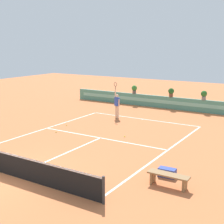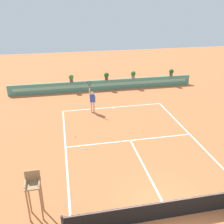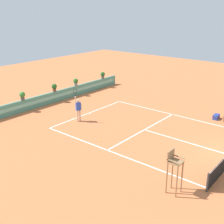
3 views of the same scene
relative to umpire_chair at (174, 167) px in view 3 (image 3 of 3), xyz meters
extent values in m
plane|color=#C66B3D|center=(5.46, 4.74, -1.34)|extent=(60.00, 60.00, 0.00)
cube|color=white|center=(5.46, 10.63, -1.34)|extent=(8.22, 0.10, 0.01)
cube|color=white|center=(5.46, 5.14, -1.34)|extent=(8.22, 0.10, 0.01)
cube|color=white|center=(5.46, 1.94, -1.34)|extent=(0.10, 6.40, 0.01)
cube|color=white|center=(1.35, 4.68, -1.34)|extent=(0.10, 11.89, 0.01)
cube|color=white|center=(9.57, 4.68, -1.34)|extent=(0.10, 11.89, 0.01)
cube|color=white|center=(5.46, 10.53, -1.34)|extent=(0.10, 0.20, 0.01)
cylinder|color=#333333|center=(1.05, -1.26, -0.84)|extent=(0.10, 0.10, 1.00)
cube|color=#4C8E7A|center=(5.46, 15.13, -0.84)|extent=(18.00, 0.20, 1.00)
cube|color=#7ABCA8|center=(5.46, 15.02, -0.79)|extent=(17.10, 0.01, 0.28)
cylinder|color=#99754C|center=(-0.25, -0.32, -0.54)|extent=(0.07, 0.07, 1.60)
cylinder|color=#99754C|center=(0.26, -0.32, -0.54)|extent=(0.07, 0.07, 1.60)
cylinder|color=#99754C|center=(-0.25, 0.19, -0.54)|extent=(0.07, 0.07, 1.60)
cylinder|color=#99754C|center=(0.26, 0.19, -0.54)|extent=(0.07, 0.07, 1.60)
cube|color=#99754C|center=(0.00, -0.06, 0.29)|extent=(0.60, 0.60, 0.06)
cube|color=#99754C|center=(0.00, 0.21, 0.56)|extent=(0.60, 0.06, 0.48)
cube|color=#99754C|center=(-0.27, -0.06, 0.44)|extent=(0.06, 0.60, 0.04)
cube|color=#99754C|center=(0.27, -0.06, 0.44)|extent=(0.06, 0.60, 0.04)
cube|color=navy|center=(10.81, 2.00, -1.16)|extent=(0.72, 0.39, 0.36)
cylinder|color=beige|center=(3.77, 9.93, -0.89)|extent=(0.14, 0.14, 0.90)
cylinder|color=beige|center=(3.58, 10.00, -0.89)|extent=(0.14, 0.14, 0.90)
cube|color=#2D4CB7|center=(3.68, 9.96, -0.14)|extent=(0.42, 0.34, 0.60)
sphere|color=beige|center=(3.68, 9.96, 0.29)|extent=(0.22, 0.22, 0.22)
cylinder|color=beige|center=(3.49, 10.04, 0.41)|extent=(0.09, 0.09, 0.55)
cylinder|color=black|center=(3.49, 10.04, 0.83)|extent=(0.04, 0.04, 0.24)
torus|color=#262626|center=(3.49, 10.04, 1.09)|extent=(0.30, 0.14, 0.31)
cylinder|color=beige|center=(3.88, 9.88, -0.19)|extent=(0.09, 0.09, 0.50)
sphere|color=#CCE033|center=(6.55, 6.03, -1.31)|extent=(0.07, 0.07, 0.07)
sphere|color=#CCE033|center=(2.55, 4.65, -1.31)|extent=(0.07, 0.07, 0.07)
sphere|color=#CCE033|center=(2.01, 6.29, -1.31)|extent=(0.07, 0.07, 0.07)
cylinder|color=#514C47|center=(12.43, 15.13, -0.20)|extent=(0.32, 0.32, 0.28)
sphere|color=#235B23|center=(12.43, 15.13, 0.14)|extent=(0.48, 0.48, 0.48)
cylinder|color=brown|center=(5.73, 15.13, -0.20)|extent=(0.32, 0.32, 0.28)
sphere|color=#235B23|center=(5.73, 15.13, 0.14)|extent=(0.48, 0.48, 0.48)
cylinder|color=#514C47|center=(2.34, 15.13, -0.20)|extent=(0.32, 0.32, 0.28)
sphere|color=#387F33|center=(2.34, 15.13, 0.14)|extent=(0.48, 0.48, 0.48)
cylinder|color=gray|center=(8.42, 15.13, -0.20)|extent=(0.32, 0.32, 0.28)
sphere|color=#2D6B28|center=(8.42, 15.13, 0.14)|extent=(0.48, 0.48, 0.48)
camera|label=1|loc=(15.39, -9.64, 3.97)|focal=51.91mm
camera|label=2|loc=(1.48, -8.55, 7.09)|focal=41.11mm
camera|label=3|loc=(-10.98, -5.30, 6.92)|focal=47.21mm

